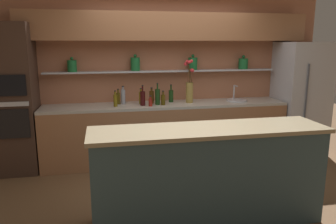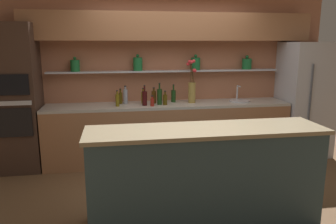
# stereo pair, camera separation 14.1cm
# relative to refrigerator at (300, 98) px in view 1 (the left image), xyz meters

# --- Properties ---
(ground_plane) EXTENTS (12.00, 12.00, 0.00)m
(ground_plane) POSITION_rel_refrigerator_xyz_m (-2.22, -1.20, -0.93)
(ground_plane) COLOR brown
(back_wall_unit) EXTENTS (5.20, 0.44, 2.60)m
(back_wall_unit) POSITION_rel_refrigerator_xyz_m (-2.22, 0.33, 0.62)
(back_wall_unit) COLOR #A86647
(back_wall_unit) RESTS_ON ground_plane
(back_counter_unit) EXTENTS (3.78, 0.62, 0.92)m
(back_counter_unit) POSITION_rel_refrigerator_xyz_m (-2.29, 0.04, -0.47)
(back_counter_unit) COLOR #99603D
(back_counter_unit) RESTS_ON ground_plane
(island_counter) EXTENTS (2.40, 0.61, 1.02)m
(island_counter) POSITION_rel_refrigerator_xyz_m (-2.22, -1.86, -0.42)
(island_counter) COLOR #334C56
(island_counter) RESTS_ON ground_plane
(refrigerator) EXTENTS (0.75, 0.73, 1.86)m
(refrigerator) POSITION_rel_refrigerator_xyz_m (0.00, 0.00, 0.00)
(refrigerator) COLOR #B7B7BC
(refrigerator) RESTS_ON ground_plane
(oven_tower) EXTENTS (0.63, 0.64, 2.12)m
(oven_tower) POSITION_rel_refrigerator_xyz_m (-4.51, 0.04, 0.13)
(oven_tower) COLOR #3D281E
(oven_tower) RESTS_ON ground_plane
(flower_vase) EXTENTS (0.16, 0.15, 0.68)m
(flower_vase) POSITION_rel_refrigerator_xyz_m (-1.91, 0.06, 0.23)
(flower_vase) COLOR olive
(flower_vase) RESTS_ON back_counter_unit
(sink_fixture) EXTENTS (0.33, 0.33, 0.25)m
(sink_fixture) POSITION_rel_refrigerator_xyz_m (-1.12, 0.05, 0.01)
(sink_fixture) COLOR #B7B7BC
(sink_fixture) RESTS_ON back_counter_unit
(bottle_spirit_0) EXTENTS (0.07, 0.07, 0.25)m
(bottle_spirit_0) POSITION_rel_refrigerator_xyz_m (-2.51, 0.10, 0.09)
(bottle_spirit_0) COLOR #4C2D0C
(bottle_spirit_0) RESTS_ON back_counter_unit
(bottle_oil_1) EXTENTS (0.06, 0.06, 0.24)m
(bottle_oil_1) POSITION_rel_refrigerator_xyz_m (-3.08, -0.05, 0.09)
(bottle_oil_1) COLOR brown
(bottle_oil_1) RESTS_ON back_counter_unit
(bottle_oil_2) EXTENTS (0.06, 0.06, 0.24)m
(bottle_oil_2) POSITION_rel_refrigerator_xyz_m (-2.68, 0.11, 0.09)
(bottle_oil_2) COLOR brown
(bottle_oil_2) RESTS_ON back_counter_unit
(bottle_wine_3) EXTENTS (0.08, 0.08, 0.31)m
(bottle_wine_3) POSITION_rel_refrigerator_xyz_m (-2.67, -0.04, 0.10)
(bottle_wine_3) COLOR #380C0C
(bottle_wine_3) RESTS_ON back_counter_unit
(bottle_sauce_4) EXTENTS (0.05, 0.05, 0.18)m
(bottle_sauce_4) POSITION_rel_refrigerator_xyz_m (-2.42, 0.15, 0.06)
(bottle_sauce_4) COLOR black
(bottle_sauce_4) RESTS_ON back_counter_unit
(bottle_sauce_5) EXTENTS (0.06, 0.06, 0.16)m
(bottle_sauce_5) POSITION_rel_refrigerator_xyz_m (-2.56, -0.13, 0.05)
(bottle_sauce_5) COLOR maroon
(bottle_sauce_5) RESTS_ON back_counter_unit
(bottle_wine_6) EXTENTS (0.08, 0.08, 0.33)m
(bottle_wine_6) POSITION_rel_refrigerator_xyz_m (-2.44, -0.02, 0.12)
(bottle_wine_6) COLOR #193814
(bottle_wine_6) RESTS_ON back_counter_unit
(bottle_oil_7) EXTENTS (0.06, 0.06, 0.24)m
(bottle_oil_7) POSITION_rel_refrigerator_xyz_m (-3.02, 0.14, 0.09)
(bottle_oil_7) COLOR #47380A
(bottle_oil_7) RESTS_ON back_counter_unit
(bottle_spirit_8) EXTENTS (0.07, 0.07, 0.28)m
(bottle_spirit_8) POSITION_rel_refrigerator_xyz_m (-2.95, 0.14, 0.11)
(bottle_spirit_8) COLOR gray
(bottle_spirit_8) RESTS_ON back_counter_unit
(bottle_oil_9) EXTENTS (0.06, 0.06, 0.22)m
(bottle_oil_9) POSITION_rel_refrigerator_xyz_m (-2.36, -0.06, 0.07)
(bottle_oil_9) COLOR #47380A
(bottle_oil_9) RESTS_ON back_counter_unit
(bottle_wine_10) EXTENTS (0.07, 0.07, 0.28)m
(bottle_wine_10) POSITION_rel_refrigerator_xyz_m (-2.19, 0.17, 0.09)
(bottle_wine_10) COLOR #193814
(bottle_wine_10) RESTS_ON back_counter_unit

